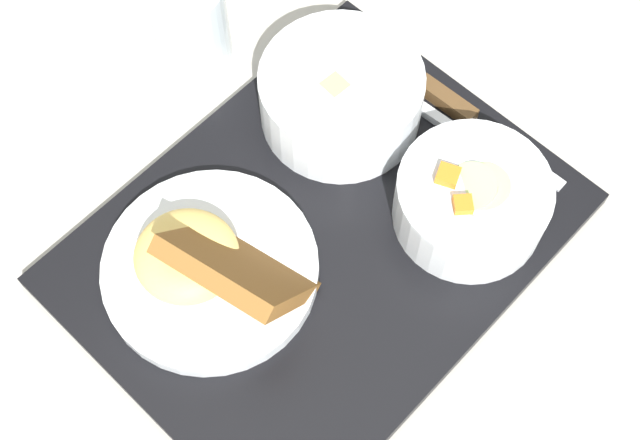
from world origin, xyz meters
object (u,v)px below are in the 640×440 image
at_px(bowl_soup, 341,94).
at_px(knife, 461,112).
at_px(spoon, 466,138).
at_px(plate_main, 209,265).
at_px(glass_water, 191,25).
at_px(bowl_salad, 472,199).

relative_size(bowl_soup, knife, 0.90).
relative_size(knife, spoon, 1.07).
bearing_deg(plate_main, bowl_soup, -168.26).
relative_size(plate_main, spoon, 1.21).
relative_size(plate_main, glass_water, 1.99).
relative_size(plate_main, knife, 1.13).
bearing_deg(glass_water, knife, 117.47).
height_order(plate_main, glass_water, plate_main).
height_order(knife, spoon, knife).
bearing_deg(knife, spoon, -42.90).
xyz_separation_m(plate_main, spoon, (-0.25, 0.06, -0.02)).
bearing_deg(bowl_soup, knife, 135.92).
bearing_deg(plate_main, spoon, 166.85).
distance_m(bowl_salad, knife, 0.10).
bearing_deg(spoon, bowl_soup, -153.71).
bearing_deg(spoon, plate_main, -109.20).
height_order(bowl_salad, spoon, bowl_salad).
relative_size(bowl_soup, plate_main, 0.80).
distance_m(knife, spoon, 0.03).
height_order(bowl_soup, glass_water, glass_water).
bearing_deg(knife, plate_main, -102.30).
height_order(spoon, glass_water, glass_water).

